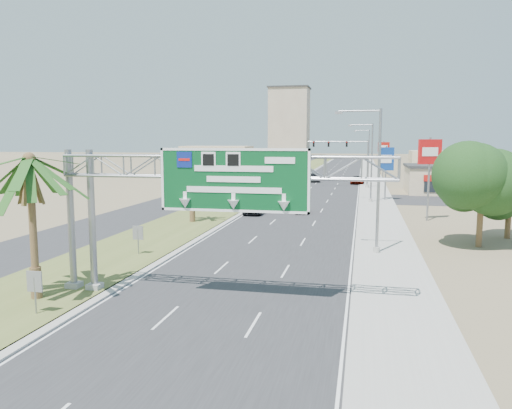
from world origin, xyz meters
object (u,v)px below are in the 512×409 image
object	(u,v)px
car_far	(314,178)
car_mid_lane	(301,207)
sign_gantry	(205,178)
car_left_lane	(256,206)
pole_sign_red_near	(430,156)
palm_near	(29,160)
pole_sign_red_far	(384,150)
store_building	(469,180)
car_right_lane	(357,180)
pole_sign_blue	(386,161)
signal_mast	(355,159)

from	to	relation	value
car_far	car_mid_lane	bearing A→B (deg)	-94.20
sign_gantry	car_mid_lane	xyz separation A→B (m)	(0.95, 31.05, -5.40)
car_left_lane	pole_sign_red_near	world-z (taller)	pole_sign_red_near
palm_near	pole_sign_red_near	distance (m)	37.14
car_left_lane	pole_sign_red_far	distance (m)	48.26
store_building	car_right_lane	xyz separation A→B (m)	(-16.50, 13.73, -1.29)
sign_gantry	pole_sign_red_far	bearing A→B (deg)	81.45
pole_sign_red_far	car_right_lane	bearing A→B (deg)	-133.21
car_far	pole_sign_blue	world-z (taller)	pole_sign_blue
palm_near	car_mid_lane	size ratio (longest dim) A/B	2.08
car_left_lane	pole_sign_blue	bearing A→B (deg)	49.12
car_mid_lane	car_left_lane	bearing A→B (deg)	-166.20
pole_sign_red_near	pole_sign_red_far	xyz separation A→B (m)	(-2.56, 46.76, -0.24)
sign_gantry	pole_sign_red_near	world-z (taller)	pole_sign_red_near
sign_gantry	car_mid_lane	size ratio (longest dim) A/B	4.18
store_building	car_mid_lane	xyz separation A→B (m)	(-22.11, -25.02, -1.34)
car_left_lane	pole_sign_red_far	size ratio (longest dim) A/B	0.64
car_left_lane	pole_sign_blue	distance (m)	21.32
car_left_lane	pole_sign_red_near	xyz separation A→B (m)	(17.56, -1.20, 5.52)
car_far	signal_mast	bearing A→B (deg)	-61.99
palm_near	signal_mast	size ratio (longest dim) A/B	0.81
store_building	signal_mast	bearing A→B (deg)	160.46
pole_sign_blue	car_right_lane	bearing A→B (deg)	98.70
store_building	car_left_lane	distance (m)	37.96
car_left_lane	car_mid_lane	distance (m)	5.05
car_far	pole_sign_red_far	size ratio (longest dim) A/B	0.66
signal_mast	car_far	distance (m)	14.02
sign_gantry	pole_sign_blue	bearing A→B (deg)	76.81
pole_sign_red_near	store_building	bearing A→B (deg)	71.74
store_building	car_left_lane	xyz separation A→B (m)	(-26.82, -26.85, -1.15)
pole_sign_red_far	signal_mast	bearing A→B (deg)	-111.47
pole_sign_blue	palm_near	bearing A→B (deg)	-111.79
car_mid_lane	sign_gantry	bearing A→B (deg)	-99.17
store_building	car_far	world-z (taller)	store_building
car_left_lane	car_far	xyz separation A→B (m)	(2.17, 43.71, -0.10)
signal_mast	pole_sign_red_far	xyz separation A→B (m)	(5.01, 12.74, 1.28)
car_mid_lane	pole_sign_red_far	size ratio (longest dim) A/B	0.51
car_mid_lane	car_right_lane	xyz separation A→B (m)	(5.61, 38.75, 0.05)
signal_mast	car_left_lane	distance (m)	34.54
palm_near	pole_sign_red_near	bearing A→B (deg)	53.77
sign_gantry	store_building	world-z (taller)	sign_gantry
pole_sign_red_far	car_far	bearing A→B (deg)	-171.77
pole_sign_blue	pole_sign_red_far	size ratio (longest dim) A/B	0.92
store_building	car_right_lane	bearing A→B (deg)	140.24
store_building	car_far	bearing A→B (deg)	145.62
store_building	car_right_lane	distance (m)	21.50
car_right_lane	pole_sign_red_near	size ratio (longest dim) A/B	0.62
signal_mast	pole_sign_blue	distance (m)	18.02
signal_mast	pole_sign_blue	size ratio (longest dim) A/B	1.43
car_far	pole_sign_blue	distance (m)	31.17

